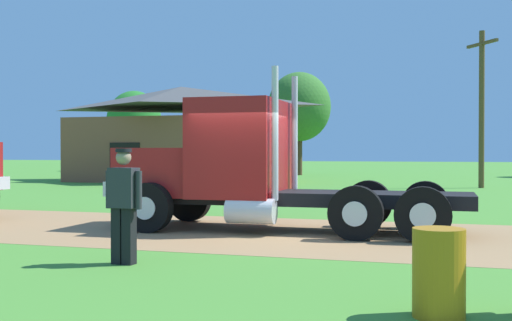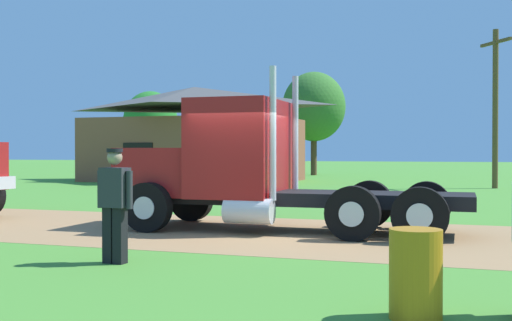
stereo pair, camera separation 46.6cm
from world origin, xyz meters
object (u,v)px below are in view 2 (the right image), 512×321
Objects in this scene: steel_barrel at (416,274)px; truck_foreground_white at (241,169)px; shed_building at (194,135)px; visitor_walking_mid at (115,201)px; utility_pole_near at (495,104)px.

truck_foreground_white is at bearing 123.44° from steel_barrel.
shed_building reaches higher than truck_foreground_white.
visitor_walking_mid is (-0.32, -4.69, -0.36)m from truck_foreground_white.
steel_barrel is (4.63, -1.83, -0.50)m from visitor_walking_mid.
visitor_walking_mid is at bearing -68.11° from shed_building.
steel_barrel is at bearing -56.56° from truck_foreground_white.
visitor_walking_mid is at bearing -93.92° from truck_foreground_white.
utility_pole_near is at bearing 86.51° from steel_barrel.
shed_building reaches higher than visitor_walking_mid.
steel_barrel is at bearing -93.49° from utility_pole_near.
shed_building is (-10.33, 25.72, 1.70)m from visitor_walking_mid.
shed_building is at bearing 171.12° from utility_pole_near.
truck_foreground_white is 1.05× the size of utility_pole_near.
truck_foreground_white is at bearing -107.53° from utility_pole_near.
utility_pole_near is at bearing -8.88° from shed_building.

